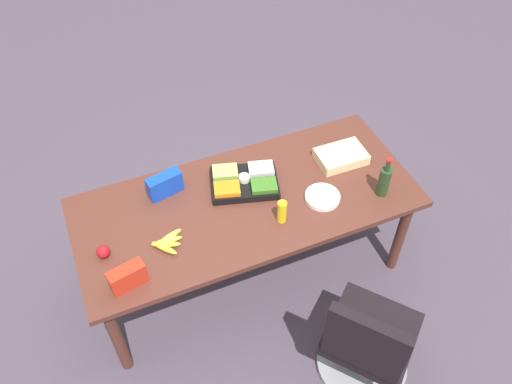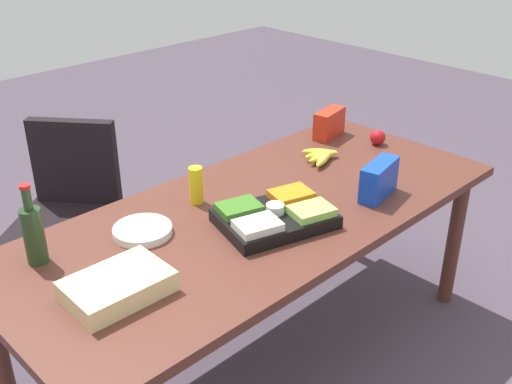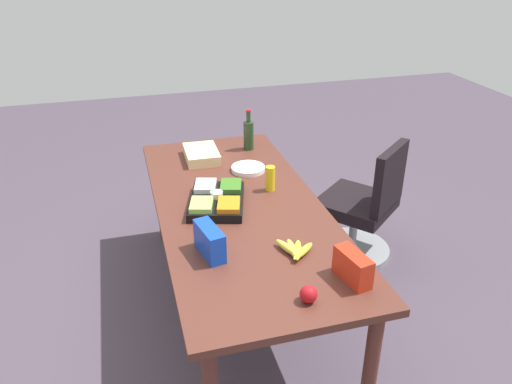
{
  "view_description": "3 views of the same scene",
  "coord_description": "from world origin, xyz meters",
  "px_view_note": "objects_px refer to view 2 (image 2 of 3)",
  "views": [
    {
      "loc": [
        -0.79,
        -2.02,
        3.2
      ],
      "look_at": [
        0.06,
        -0.01,
        0.81
      ],
      "focal_mm": 36.95,
      "sensor_mm": 36.0,
      "label": 1
    },
    {
      "loc": [
        1.51,
        1.53,
        1.93
      ],
      "look_at": [
        0.02,
        0.01,
        0.84
      ],
      "focal_mm": 42.89,
      "sensor_mm": 36.0,
      "label": 2
    },
    {
      "loc": [
        -2.45,
        0.59,
        2.13
      ],
      "look_at": [
        -0.0,
        -0.1,
        0.82
      ],
      "focal_mm": 35.15,
      "sensor_mm": 36.0,
      "label": 3
    }
  ],
  "objects_px": {
    "conference_table": "(259,226)",
    "paper_plate_stack": "(143,231)",
    "veggie_tray": "(275,216)",
    "wine_bottle": "(34,233)",
    "office_chair": "(71,236)",
    "chip_bag_blue": "(379,180)",
    "chip_bag_red": "(329,123)",
    "sheet_cake": "(118,286)",
    "banana_bunch": "(322,156)",
    "mustard_bottle": "(196,185)",
    "apple_red": "(378,137)"
  },
  "relations": [
    {
      "from": "wine_bottle",
      "to": "veggie_tray",
      "type": "relative_size",
      "value": 0.61
    },
    {
      "from": "banana_bunch",
      "to": "apple_red",
      "type": "height_order",
      "value": "apple_red"
    },
    {
      "from": "wine_bottle",
      "to": "apple_red",
      "type": "bearing_deg",
      "value": 173.42
    },
    {
      "from": "mustard_bottle",
      "to": "wine_bottle",
      "type": "bearing_deg",
      "value": -3.81
    },
    {
      "from": "mustard_bottle",
      "to": "chip_bag_red",
      "type": "height_order",
      "value": "mustard_bottle"
    },
    {
      "from": "conference_table",
      "to": "sheet_cake",
      "type": "bearing_deg",
      "value": 7.18
    },
    {
      "from": "conference_table",
      "to": "chip_bag_red",
      "type": "bearing_deg",
      "value": -158.84
    },
    {
      "from": "mustard_bottle",
      "to": "apple_red",
      "type": "xyz_separation_m",
      "value": [
        -1.04,
        0.15,
        -0.04
      ]
    },
    {
      "from": "chip_bag_blue",
      "to": "chip_bag_red",
      "type": "xyz_separation_m",
      "value": [
        -0.37,
        -0.57,
        -0.0
      ]
    },
    {
      "from": "chip_bag_blue",
      "to": "chip_bag_red",
      "type": "relative_size",
      "value": 1.1
    },
    {
      "from": "conference_table",
      "to": "wine_bottle",
      "type": "height_order",
      "value": "wine_bottle"
    },
    {
      "from": "conference_table",
      "to": "paper_plate_stack",
      "type": "xyz_separation_m",
      "value": [
        0.44,
        -0.17,
        0.09
      ]
    },
    {
      "from": "paper_plate_stack",
      "to": "chip_bag_red",
      "type": "relative_size",
      "value": 1.1
    },
    {
      "from": "sheet_cake",
      "to": "apple_red",
      "type": "relative_size",
      "value": 4.21
    },
    {
      "from": "wine_bottle",
      "to": "chip_bag_red",
      "type": "xyz_separation_m",
      "value": [
        -1.62,
        -0.04,
        -0.04
      ]
    },
    {
      "from": "office_chair",
      "to": "paper_plate_stack",
      "type": "bearing_deg",
      "value": 83.16
    },
    {
      "from": "veggie_tray",
      "to": "paper_plate_stack",
      "type": "distance_m",
      "value": 0.5
    },
    {
      "from": "chip_bag_red",
      "to": "veggie_tray",
      "type": "bearing_deg",
      "value": 27.28
    },
    {
      "from": "conference_table",
      "to": "paper_plate_stack",
      "type": "bearing_deg",
      "value": -21.02
    },
    {
      "from": "banana_bunch",
      "to": "apple_red",
      "type": "bearing_deg",
      "value": 169.34
    },
    {
      "from": "sheet_cake",
      "to": "chip_bag_red",
      "type": "relative_size",
      "value": 1.6
    },
    {
      "from": "banana_bunch",
      "to": "mustard_bottle",
      "type": "height_order",
      "value": "mustard_bottle"
    },
    {
      "from": "office_chair",
      "to": "wine_bottle",
      "type": "xyz_separation_m",
      "value": [
        0.46,
        0.71,
        0.52
      ]
    },
    {
      "from": "chip_bag_blue",
      "to": "apple_red",
      "type": "height_order",
      "value": "chip_bag_blue"
    },
    {
      "from": "banana_bunch",
      "to": "mustard_bottle",
      "type": "distance_m",
      "value": 0.69
    },
    {
      "from": "chip_bag_red",
      "to": "conference_table",
      "type": "bearing_deg",
      "value": 21.16
    },
    {
      "from": "banana_bunch",
      "to": "chip_bag_red",
      "type": "relative_size",
      "value": 1.02
    },
    {
      "from": "office_chair",
      "to": "chip_bag_blue",
      "type": "relative_size",
      "value": 4.08
    },
    {
      "from": "wine_bottle",
      "to": "veggie_tray",
      "type": "height_order",
      "value": "wine_bottle"
    },
    {
      "from": "wine_bottle",
      "to": "mustard_bottle",
      "type": "bearing_deg",
      "value": 176.19
    },
    {
      "from": "banana_bunch",
      "to": "veggie_tray",
      "type": "xyz_separation_m",
      "value": [
        0.59,
        0.26,
        0.01
      ]
    },
    {
      "from": "chip_bag_blue",
      "to": "banana_bunch",
      "type": "bearing_deg",
      "value": -105.43
    },
    {
      "from": "veggie_tray",
      "to": "sheet_cake",
      "type": "distance_m",
      "value": 0.68
    },
    {
      "from": "paper_plate_stack",
      "to": "apple_red",
      "type": "distance_m",
      "value": 1.35
    },
    {
      "from": "wine_bottle",
      "to": "sheet_cake",
      "type": "xyz_separation_m",
      "value": [
        -0.09,
        0.36,
        -0.08
      ]
    },
    {
      "from": "apple_red",
      "to": "wine_bottle",
      "type": "bearing_deg",
      "value": -6.58
    },
    {
      "from": "chip_bag_blue",
      "to": "chip_bag_red",
      "type": "bearing_deg",
      "value": -123.06
    },
    {
      "from": "paper_plate_stack",
      "to": "sheet_cake",
      "type": "bearing_deg",
      "value": 43.49
    },
    {
      "from": "office_chair",
      "to": "mustard_bottle",
      "type": "relative_size",
      "value": 5.78
    },
    {
      "from": "conference_table",
      "to": "chip_bag_red",
      "type": "distance_m",
      "value": 0.89
    },
    {
      "from": "office_chair",
      "to": "sheet_cake",
      "type": "distance_m",
      "value": 1.22
    },
    {
      "from": "paper_plate_stack",
      "to": "chip_bag_red",
      "type": "distance_m",
      "value": 1.27
    },
    {
      "from": "mustard_bottle",
      "to": "sheet_cake",
      "type": "bearing_deg",
      "value": 28.61
    },
    {
      "from": "chip_bag_blue",
      "to": "veggie_tray",
      "type": "bearing_deg",
      "value": -15.64
    },
    {
      "from": "wine_bottle",
      "to": "veggie_tray",
      "type": "bearing_deg",
      "value": 152.83
    },
    {
      "from": "office_chair",
      "to": "sheet_cake",
      "type": "bearing_deg",
      "value": 70.93
    },
    {
      "from": "banana_bunch",
      "to": "chip_bag_blue",
      "type": "bearing_deg",
      "value": 74.57
    },
    {
      "from": "wine_bottle",
      "to": "paper_plate_stack",
      "type": "bearing_deg",
      "value": 164.44
    },
    {
      "from": "chip_bag_red",
      "to": "wine_bottle",
      "type": "bearing_deg",
      "value": 1.58
    },
    {
      "from": "sheet_cake",
      "to": "chip_bag_red",
      "type": "height_order",
      "value": "chip_bag_red"
    }
  ]
}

